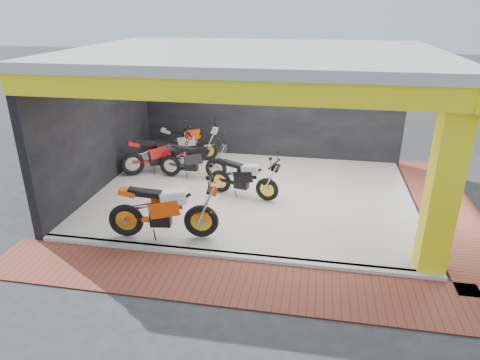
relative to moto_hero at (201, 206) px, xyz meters
name	(u,v)px	position (x,y,z in m)	size (l,w,h in m)	color
ground	(239,233)	(0.71, 0.50, -0.84)	(80.00, 80.00, 0.00)	#2D2D30
showroom_floor	(253,194)	(0.71, 2.50, -0.79)	(8.00, 6.00, 0.10)	white
showroom_ceiling	(255,54)	(0.71, 2.50, 2.76)	(8.40, 6.40, 0.20)	beige
back_wall	(269,105)	(0.71, 5.60, 0.91)	(8.20, 0.20, 3.50)	black
left_wall	(100,124)	(-3.39, 2.50, 0.91)	(0.20, 6.20, 3.50)	black
corner_column	(444,185)	(4.46, -0.25, 0.91)	(0.50, 0.50, 3.50)	yellow
header_beam_front	(229,91)	(0.71, -0.50, 2.46)	(8.40, 0.30, 0.40)	yellow
header_beam_right	(437,71)	(4.71, 2.50, 2.46)	(0.30, 6.40, 0.40)	yellow
floor_kerb	(230,256)	(0.71, -0.52, -0.79)	(8.00, 0.20, 0.10)	white
paver_front	(221,281)	(0.71, -1.30, -0.82)	(9.00, 1.40, 0.03)	brown
paver_right	(448,210)	(5.51, 2.50, -0.82)	(1.40, 7.00, 0.03)	brown
moto_hero	(201,206)	(0.00, 0.00, 0.00)	(2.42, 0.90, 1.48)	#F3490A
moto_row_a	(267,178)	(1.12, 2.03, -0.13)	(2.00, 0.74, 1.22)	black
moto_row_b	(216,159)	(-0.44, 3.19, -0.12)	(2.04, 0.76, 1.25)	black
moto_row_c	(208,141)	(-1.05, 4.69, -0.08)	(2.14, 0.79, 1.31)	#ACAFB4
moto_row_d	(182,148)	(-1.59, 3.77, -0.06)	(2.22, 0.82, 1.36)	#B01218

